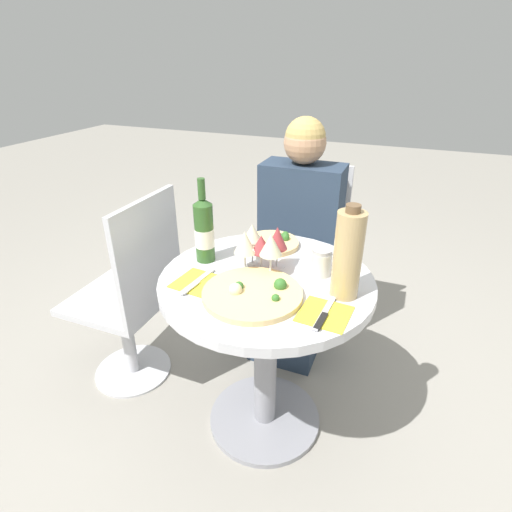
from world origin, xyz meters
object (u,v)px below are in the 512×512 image
pizza_large (253,293)px  tall_carafe (348,255)px  chair_empty_side (133,299)px  dining_table (266,322)px  wine_bottle (204,230)px  chair_behind_diner (302,257)px  seated_diner (295,255)px

pizza_large → tall_carafe: (0.27, 0.12, 0.14)m
chair_empty_side → dining_table: bearing=-92.9°
pizza_large → tall_carafe: 0.33m
pizza_large → wine_bottle: size_ratio=1.03×
dining_table → tall_carafe: bearing=-2.3°
wine_bottle → tall_carafe: 0.54m
dining_table → wine_bottle: wine_bottle is taller
dining_table → chair_behind_diner: 0.71m
dining_table → seated_diner: size_ratio=0.65×
pizza_large → wine_bottle: bearing=147.2°
chair_empty_side → wine_bottle: size_ratio=2.90×
seated_diner → tall_carafe: 0.74m
dining_table → pizza_large: size_ratio=2.32×
chair_behind_diner → chair_empty_side: (-0.59, -0.67, 0.00)m
pizza_large → chair_empty_side: bearing=165.8°
chair_empty_side → pizza_large: (0.65, -0.16, 0.28)m
seated_diner → chair_empty_side: size_ratio=1.27×
chair_behind_diner → wine_bottle: wine_bottle is taller
chair_empty_side → pizza_large: bearing=-104.2°
seated_diner → chair_empty_side: 0.80m
seated_diner → wine_bottle: bearing=68.2°
dining_table → pizza_large: pizza_large is taller
seated_diner → tall_carafe: size_ratio=3.77×
chair_empty_side → tall_carafe: size_ratio=2.97×
dining_table → chair_empty_side: (-0.65, 0.03, -0.08)m
tall_carafe → pizza_large: bearing=-156.0°
seated_diner → pizza_large: size_ratio=3.58×
dining_table → pizza_large: bearing=-89.1°
chair_empty_side → tall_carafe: (0.92, -0.04, 0.42)m
wine_bottle → chair_empty_side: bearing=-178.9°
chair_behind_diner → chair_empty_side: 0.89m
wine_bottle → seated_diner: bearing=68.2°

